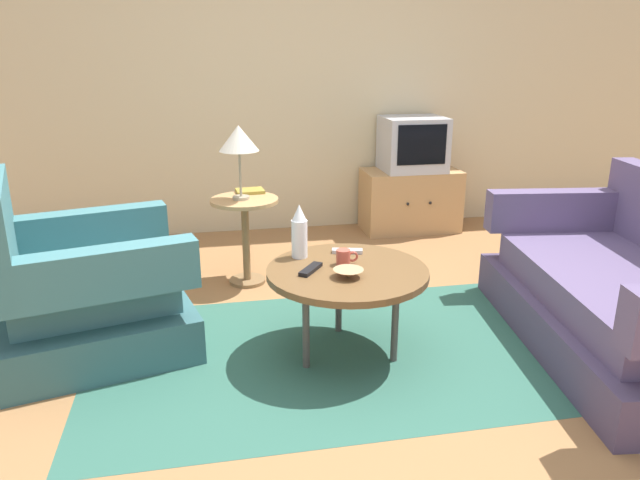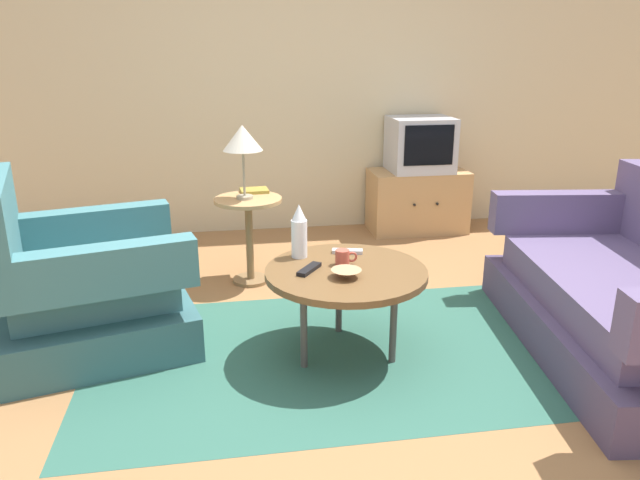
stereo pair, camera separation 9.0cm
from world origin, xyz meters
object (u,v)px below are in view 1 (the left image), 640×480
at_px(couch, 631,298).
at_px(vase, 299,232).
at_px(coffee_table, 347,275).
at_px(book, 250,191).
at_px(mug, 344,257).
at_px(tv_remote_silver, 347,251).
at_px(tv_remote_dark, 311,269).
at_px(television, 413,144).
at_px(table_lamp, 239,140).
at_px(tv_stand, 410,200).
at_px(bowl, 348,273).
at_px(side_table, 245,223).
at_px(armchair, 81,294).

height_order(couch, vase, couch).
relative_size(coffee_table, book, 4.17).
bearing_deg(mug, tv_remote_silver, 71.22).
height_order(tv_remote_dark, book, book).
height_order(television, table_lamp, table_lamp).
xyz_separation_m(table_lamp, tv_remote_silver, (0.51, -0.83, -0.49)).
distance_m(coffee_table, tv_stand, 2.31).
xyz_separation_m(couch, bowl, (-1.50, 0.12, 0.20)).
bearing_deg(vase, bowl, -60.91).
height_order(television, bowl, television).
bearing_deg(side_table, coffee_table, -68.13).
distance_m(tv_stand, vase, 2.24).
bearing_deg(side_table, tv_remote_silver, -59.77).
relative_size(table_lamp, bowl, 3.20).
bearing_deg(side_table, tv_remote_dark, -77.04).
relative_size(armchair, mug, 9.77).
distance_m(coffee_table, table_lamp, 1.28).
bearing_deg(couch, mug, 86.35).
height_order(armchair, mug, armchair).
bearing_deg(tv_remote_dark, tv_remote_silver, -10.39).
bearing_deg(bowl, book, 104.94).
distance_m(armchair, couch, 2.87).
bearing_deg(bowl, tv_remote_dark, 145.04).
bearing_deg(couch, tv_remote_dark, 89.61).
bearing_deg(tv_remote_dark, book, 44.77).
height_order(couch, tv_stand, couch).
relative_size(mug, book, 0.59).
distance_m(coffee_table, side_table, 1.17).
xyz_separation_m(side_table, tv_stand, (1.49, 0.96, -0.16)).
bearing_deg(armchair, tv_stand, 111.49).
distance_m(tv_stand, television, 0.49).
bearing_deg(book, couch, -43.01).
bearing_deg(book, vase, -84.88).
relative_size(television, table_lamp, 1.07).
bearing_deg(tv_stand, armchair, -144.03).
bearing_deg(mug, vase, 142.50).
bearing_deg(coffee_table, television, 62.82).
height_order(tv_stand, bowl, tv_stand).
bearing_deg(coffee_table, side_table, 111.87).
height_order(table_lamp, mug, table_lamp).
distance_m(coffee_table, tv_remote_dark, 0.19).
distance_m(coffee_table, mug, 0.10).
bearing_deg(book, armchair, -140.38).
bearing_deg(television, side_table, -147.01).
bearing_deg(bowl, tv_remote_silver, 77.31).
xyz_separation_m(side_table, television, (1.49, 0.97, 0.33)).
distance_m(vase, tv_remote_dark, 0.25).
relative_size(couch, table_lamp, 3.83).
bearing_deg(tv_stand, couch, -79.45).
bearing_deg(couch, bowl, 93.10).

